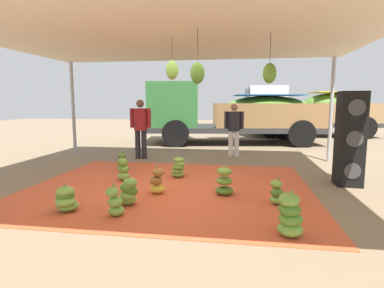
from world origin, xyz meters
The scene contains 18 objects.
ground_plane centered at (0.00, 3.00, 0.00)m, with size 40.00×40.00×0.00m, color #7F6B51.
tarp_orange centered at (0.00, 0.00, 0.01)m, with size 5.35×4.55×0.01m, color #D1512D.
tent_canopy centered at (0.01, -0.09, 2.83)m, with size 8.00×7.00×2.93m.
banana_bunch_0 centered at (-1.46, 1.32, 0.20)m, with size 0.36×0.36×0.47m.
banana_bunch_1 centered at (1.08, -0.34, 0.24)m, with size 0.45×0.45×0.54m.
banana_bunch_2 centered at (-0.40, -1.15, 0.22)m, with size 0.38×0.39×0.49m.
banana_bunch_3 centered at (-1.23, -1.56, 0.19)m, with size 0.44×0.46×0.43m.
banana_bunch_4 centered at (-1.07, 0.35, 0.23)m, with size 0.34×0.34×0.51m.
banana_bunch_5 centered at (0.02, 0.80, 0.22)m, with size 0.36×0.39×0.50m.
banana_bunch_6 centered at (1.96, -1.94, 0.26)m, with size 0.44×0.44×0.57m.
banana_bunch_7 centered at (-0.42, -1.64, 0.21)m, with size 0.32×0.31×0.48m.
banana_bunch_8 centered at (-0.12, -0.44, 0.22)m, with size 0.37×0.35×0.51m.
banana_bunch_9 centered at (1.94, -0.74, 0.19)m, with size 0.27×0.29×0.44m.
cargo_truck_main centered at (0.92, 6.86, 1.24)m, with size 7.05×3.38×2.40m.
cargo_truck_far centered at (4.63, 10.06, 1.28)m, with size 6.35×2.81×2.40m.
worker_0 centered at (1.16, 3.71, 0.93)m, with size 0.59×0.36×1.60m.
worker_1 centered at (-1.52, 2.95, 1.00)m, with size 0.63×0.38×1.71m.
speaker_stack centered at (3.48, 0.72, 0.93)m, with size 0.50×0.53×1.85m.
Camera 1 is at (1.34, -5.74, 1.64)m, focal length 29.12 mm.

